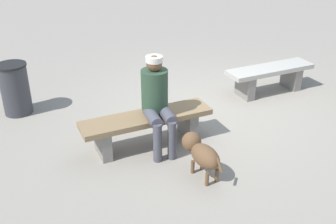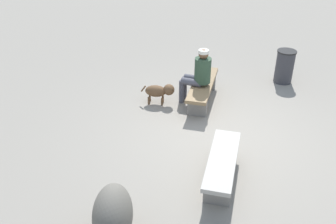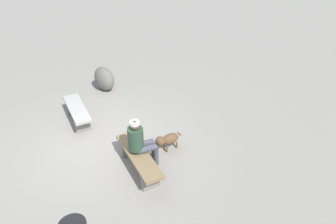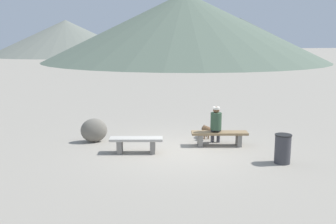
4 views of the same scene
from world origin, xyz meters
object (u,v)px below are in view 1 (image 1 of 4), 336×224
bench_left (270,75)px  trash_bin (15,89)px  bench_right (147,124)px  seated_person (157,98)px  dog (201,152)px

bench_left → trash_bin: 4.08m
bench_left → bench_right: bench_left is taller
seated_person → bench_left: bearing=-154.6°
bench_left → seated_person: bearing=18.8°
bench_left → dog: 2.71m
bench_right → seated_person: 0.42m
dog → trash_bin: bearing=27.9°
bench_left → trash_bin: (3.61, -1.90, 0.09)m
bench_right → dog: dog is taller
bench_left → trash_bin: trash_bin is taller
bench_right → bench_left: bearing=-163.8°
seated_person → trash_bin: bearing=-42.6°
bench_right → dog: bearing=110.7°
dog → trash_bin: size_ratio=0.92×
seated_person → dog: seated_person is taller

